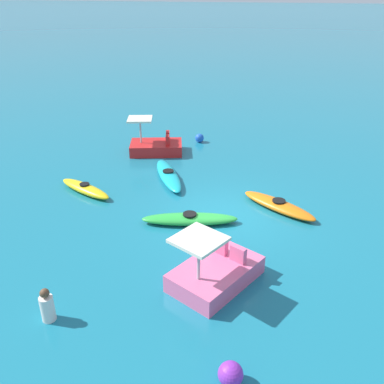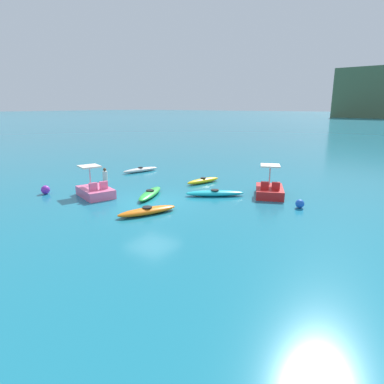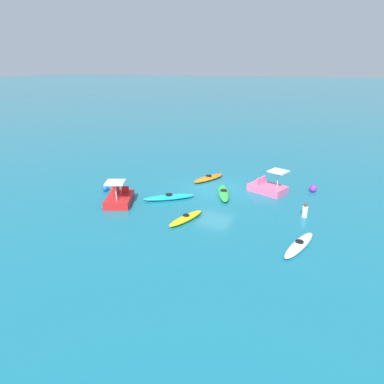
% 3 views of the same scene
% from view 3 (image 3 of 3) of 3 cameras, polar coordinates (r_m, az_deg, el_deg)
% --- Properties ---
extents(ground_plane, '(600.00, 600.00, 0.00)m').
position_cam_3_polar(ground_plane, '(23.04, 4.08, 0.58)').
color(ground_plane, '#19728C').
extents(kayak_orange, '(1.84, 3.00, 0.37)m').
position_cam_3_polar(kayak_orange, '(24.75, 2.94, 2.47)').
color(kayak_orange, orange).
rests_on(kayak_orange, ground_plane).
extents(kayak_white, '(1.34, 3.11, 0.37)m').
position_cam_3_polar(kayak_white, '(16.39, 18.27, -8.80)').
color(kayak_white, white).
rests_on(kayak_white, ground_plane).
extents(kayak_cyan, '(3.08, 2.62, 0.37)m').
position_cam_3_polar(kayak_cyan, '(21.11, -4.07, -0.90)').
color(kayak_cyan, '#19B7C6').
rests_on(kayak_cyan, ground_plane).
extents(kayak_green, '(1.89, 3.18, 0.37)m').
position_cam_3_polar(kayak_green, '(21.87, 5.57, -0.15)').
color(kayak_green, green).
rests_on(kayak_green, ground_plane).
extents(kayak_yellow, '(1.28, 2.70, 0.37)m').
position_cam_3_polar(kayak_yellow, '(18.18, -1.06, -4.60)').
color(kayak_yellow, yellow).
rests_on(kayak_yellow, ground_plane).
extents(pedal_boat_red, '(2.37, 2.81, 1.68)m').
position_cam_3_polar(pedal_boat_red, '(20.90, -12.64, -1.10)').
color(pedal_boat_red, red).
rests_on(pedal_boat_red, ground_plane).
extents(pedal_boat_pink, '(2.75, 2.17, 1.68)m').
position_cam_3_polar(pedal_boat_pink, '(22.85, 13.14, 0.78)').
color(pedal_boat_pink, pink).
rests_on(pedal_boat_pink, ground_plane).
extents(buoy_purple, '(0.50, 0.50, 0.50)m').
position_cam_3_polar(buoy_purple, '(23.81, 20.46, 0.59)').
color(buoy_purple, purple).
rests_on(buoy_purple, ground_plane).
extents(buoy_blue, '(0.44, 0.44, 0.44)m').
position_cam_3_polar(buoy_blue, '(23.22, -14.99, 0.64)').
color(buoy_blue, blue).
rests_on(buoy_blue, ground_plane).
extents(person_near_shore, '(0.38, 0.38, 0.88)m').
position_cam_3_polar(person_near_shore, '(19.63, 19.19, -3.12)').
color(person_near_shore, silver).
rests_on(person_near_shore, ground_plane).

